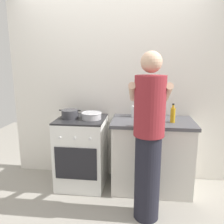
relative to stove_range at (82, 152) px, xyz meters
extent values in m
plane|color=gray|center=(0.35, -0.15, -0.45)|extent=(6.00, 6.00, 0.00)
cube|color=silver|center=(0.55, 0.35, 0.80)|extent=(3.20, 0.10, 2.50)
cube|color=silver|center=(0.90, 0.00, -0.02)|extent=(0.96, 0.56, 0.86)
cube|color=#4C4C51|center=(0.90, 0.00, 0.43)|extent=(1.00, 0.60, 0.04)
cube|color=white|center=(0.00, 0.00, -0.01)|extent=(0.60, 0.60, 0.88)
cube|color=#232326|center=(0.00, 0.00, 0.44)|extent=(0.60, 0.60, 0.02)
cube|color=black|center=(0.00, -0.30, -0.03)|extent=(0.51, 0.01, 0.40)
cylinder|color=silver|center=(-0.18, -0.31, 0.29)|extent=(0.04, 0.01, 0.04)
cylinder|color=silver|center=(0.00, -0.31, 0.29)|extent=(0.04, 0.01, 0.04)
cylinder|color=silver|center=(0.18, -0.31, 0.29)|extent=(0.04, 0.01, 0.04)
cylinder|color=#38383D|center=(-0.14, -0.01, 0.50)|extent=(0.21, 0.21, 0.11)
cube|color=black|center=(-0.26, -0.01, 0.55)|extent=(0.04, 0.02, 0.01)
cube|color=black|center=(-0.02, -0.01, 0.55)|extent=(0.04, 0.02, 0.01)
cylinder|color=#B7B7BC|center=(0.14, -0.01, 0.49)|extent=(0.24, 0.24, 0.08)
torus|color=#B7B7BC|center=(0.14, -0.01, 0.53)|extent=(0.26, 0.26, 0.01)
cylinder|color=silver|center=(0.68, 0.18, 0.52)|extent=(0.10, 0.10, 0.14)
cylinder|color=silver|center=(0.68, 0.18, 0.59)|extent=(0.02, 0.05, 0.24)
sphere|color=silver|center=(0.68, 0.18, 0.73)|extent=(0.03, 0.03, 0.03)
cylinder|color=white|center=(0.69, 0.17, 0.60)|extent=(0.06, 0.05, 0.27)
sphere|color=white|center=(0.69, 0.17, 0.75)|extent=(0.03, 0.03, 0.03)
cylinder|color=black|center=(0.70, 0.20, 0.60)|extent=(0.04, 0.05, 0.28)
sphere|color=black|center=(0.70, 0.20, 0.76)|extent=(0.03, 0.03, 0.03)
cylinder|color=black|center=(0.68, 0.18, 0.61)|extent=(0.07, 0.03, 0.29)
sphere|color=black|center=(0.68, 0.18, 0.76)|extent=(0.03, 0.03, 0.03)
cylinder|color=silver|center=(0.89, 0.01, 0.49)|extent=(0.04, 0.04, 0.08)
cylinder|color=red|center=(0.89, 0.01, 0.54)|extent=(0.04, 0.04, 0.02)
cylinder|color=gold|center=(1.13, -0.06, 0.54)|extent=(0.06, 0.06, 0.17)
cylinder|color=gold|center=(1.13, -0.06, 0.64)|extent=(0.03, 0.03, 0.04)
cylinder|color=black|center=(1.13, -0.06, 0.67)|extent=(0.03, 0.03, 0.02)
cylinder|color=black|center=(0.83, -0.58, 0.00)|extent=(0.26, 0.26, 0.90)
cylinder|color=maroon|center=(0.83, -0.58, 0.74)|extent=(0.30, 0.30, 0.58)
sphere|color=#D3AA8C|center=(0.83, -0.58, 1.15)|extent=(0.20, 0.20, 0.20)
cylinder|color=#D3AA8C|center=(0.66, -0.44, 0.85)|extent=(0.07, 0.41, 0.24)
cylinder|color=#D3AA8C|center=(1.00, -0.44, 0.85)|extent=(0.07, 0.41, 0.24)
camera|label=1|loc=(0.74, -2.72, 1.15)|focal=36.39mm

